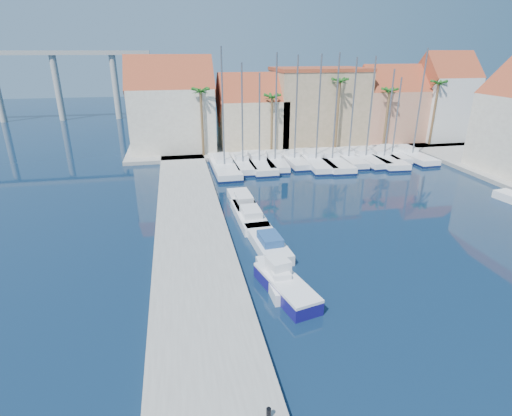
{
  "coord_description": "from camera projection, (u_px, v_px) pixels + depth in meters",
  "views": [
    {
      "loc": [
        -9.75,
        -14.41,
        14.5
      ],
      "look_at": [
        -3.99,
        14.02,
        3.0
      ],
      "focal_mm": 28.0,
      "sensor_mm": 36.0,
      "label": 1
    }
  ],
  "objects": [
    {
      "name": "fishing_boat",
      "position": [
        285.0,
        284.0,
        25.34
      ],
      "size": [
        3.18,
        5.97,
        1.99
      ],
      "rotation": [
        0.0,
        0.0,
        0.24
      ],
      "color": "navy",
      "rests_on": "ground"
    },
    {
      "name": "palm_2",
      "position": [
        340.0,
        84.0,
        57.43
      ],
      "size": [
        2.6,
        2.6,
        11.15
      ],
      "color": "brown",
      "rests_on": "shore_north"
    },
    {
      "name": "sailboat_1",
      "position": [
        242.0,
        163.0,
        52.6
      ],
      "size": [
        2.46,
        9.17,
        13.15
      ],
      "rotation": [
        0.0,
        0.0,
        -0.0
      ],
      "color": "white",
      "rests_on": "ground"
    },
    {
      "name": "bollard",
      "position": [
        269.0,
        413.0,
        16.21
      ],
      "size": [
        0.2,
        0.2,
        0.51
      ],
      "primitive_type": "cylinder",
      "color": "black",
      "rests_on": "quay_west"
    },
    {
      "name": "building_1",
      "position": [
        252.0,
        114.0,
        61.51
      ],
      "size": [
        10.3,
        8.0,
        11.0
      ],
      "color": "tan",
      "rests_on": "shore_north"
    },
    {
      "name": "palm_0",
      "position": [
        201.0,
        93.0,
        54.09
      ],
      "size": [
        2.6,
        2.6,
        10.15
      ],
      "color": "brown",
      "rests_on": "shore_north"
    },
    {
      "name": "motorboat_west_0",
      "position": [
        277.0,
        277.0,
        26.37
      ],
      "size": [
        1.82,
        5.16,
        1.4
      ],
      "rotation": [
        0.0,
        0.0,
        0.04
      ],
      "color": "white",
      "rests_on": "ground"
    },
    {
      "name": "building_0",
      "position": [
        172.0,
        108.0,
        58.85
      ],
      "size": [
        12.3,
        9.0,
        13.5
      ],
      "color": "beige",
      "rests_on": "shore_north"
    },
    {
      "name": "sailboat_6",
      "position": [
        330.0,
        160.0,
        54.37
      ],
      "size": [
        3.66,
        11.83,
        14.28
      ],
      "rotation": [
        0.0,
        0.0,
        -0.05
      ],
      "color": "white",
      "rests_on": "ground"
    },
    {
      "name": "motorboat_west_3",
      "position": [
        243.0,
        201.0,
        39.64
      ],
      "size": [
        2.3,
        6.74,
        1.4
      ],
      "rotation": [
        0.0,
        0.0,
        0.02
      ],
      "color": "white",
      "rests_on": "ground"
    },
    {
      "name": "sailboat_7",
      "position": [
        347.0,
        158.0,
        55.31
      ],
      "size": [
        2.83,
        9.63,
        13.73
      ],
      "rotation": [
        0.0,
        0.0,
        -0.03
      ],
      "color": "white",
      "rests_on": "ground"
    },
    {
      "name": "shore_north",
      "position": [
        298.0,
        143.0,
        65.76
      ],
      "size": [
        54.0,
        16.0,
        0.5
      ],
      "primitive_type": "cube",
      "color": "gray",
      "rests_on": "ground"
    },
    {
      "name": "sailboat_0",
      "position": [
        224.0,
        166.0,
        51.56
      ],
      "size": [
        3.25,
        11.57,
        14.96
      ],
      "rotation": [
        0.0,
        0.0,
        0.02
      ],
      "color": "white",
      "rests_on": "ground"
    },
    {
      "name": "sailboat_11",
      "position": [
        410.0,
        155.0,
        56.94
      ],
      "size": [
        3.03,
        10.27,
        14.79
      ],
      "rotation": [
        0.0,
        0.0,
        0.03
      ],
      "color": "white",
      "rests_on": "ground"
    },
    {
      "name": "building_2",
      "position": [
        318.0,
        105.0,
        64.1
      ],
      "size": [
        14.2,
        10.2,
        11.5
      ],
      "color": "#9A865F",
      "rests_on": "shore_north"
    },
    {
      "name": "viaduct",
      "position": [
        29.0,
        72.0,
        84.0
      ],
      "size": [
        48.0,
        2.2,
        14.45
      ],
      "color": "#9E9E99",
      "rests_on": "ground"
    },
    {
      "name": "sailboat_2",
      "position": [
        258.0,
        162.0,
        53.18
      ],
      "size": [
        2.99,
        11.05,
        11.98
      ],
      "rotation": [
        0.0,
        0.0,
        0.01
      ],
      "color": "white",
      "rests_on": "ground"
    },
    {
      "name": "quay_west",
      "position": [
        194.0,
        248.0,
        30.82
      ],
      "size": [
        6.0,
        77.0,
        0.5
      ],
      "primitive_type": "cube",
      "color": "gray",
      "rests_on": "ground"
    },
    {
      "name": "sailboat_9",
      "position": [
        382.0,
        157.0,
        55.68
      ],
      "size": [
        3.94,
        11.66,
        12.3
      ],
      "rotation": [
        0.0,
        0.0,
        -0.08
      ],
      "color": "white",
      "rests_on": "ground"
    },
    {
      "name": "sailboat_8",
      "position": [
        363.0,
        157.0,
        55.68
      ],
      "size": [
        3.63,
        10.67,
        13.85
      ],
      "rotation": [
        0.0,
        0.0,
        0.08
      ],
      "color": "white",
      "rests_on": "ground"
    },
    {
      "name": "sailboat_3",
      "position": [
        274.0,
        161.0,
        53.81
      ],
      "size": [
        3.36,
        9.87,
        14.27
      ],
      "rotation": [
        0.0,
        0.0,
        -0.08
      ],
      "color": "white",
      "rests_on": "ground"
    },
    {
      "name": "palm_1",
      "position": [
        272.0,
        99.0,
        56.28
      ],
      "size": [
        2.6,
        2.6,
        9.15
      ],
      "color": "brown",
      "rests_on": "shore_north"
    },
    {
      "name": "building_4",
      "position": [
        443.0,
        99.0,
        65.89
      ],
      "size": [
        8.3,
        8.0,
        14.0
      ],
      "color": "white",
      "rests_on": "shore_north"
    },
    {
      "name": "sailboat_5",
      "position": [
        314.0,
        160.0,
        54.25
      ],
      "size": [
        3.7,
        11.67,
        14.12
      ],
      "rotation": [
        0.0,
        0.0,
        -0.06
      ],
      "color": "white",
      "rests_on": "ground"
    },
    {
      "name": "sailboat_10",
      "position": [
        390.0,
        154.0,
        57.34
      ],
      "size": [
        3.03,
        9.16,
        11.16
      ],
      "rotation": [
        0.0,
        0.0,
        -0.07
      ],
      "color": "white",
      "rests_on": "ground"
    },
    {
      "name": "palm_3",
      "position": [
        389.0,
        93.0,
        59.43
      ],
      "size": [
        2.6,
        2.6,
        9.65
      ],
      "color": "brown",
      "rests_on": "shore_north"
    },
    {
      "name": "ground",
      "position": [
        387.0,
        357.0,
        20.27
      ],
      "size": [
        260.0,
        260.0,
        0.0
      ],
      "primitive_type": "plane",
      "color": "black",
      "rests_on": "ground"
    },
    {
      "name": "motorboat_west_1",
      "position": [
        268.0,
        242.0,
        31.2
      ],
      "size": [
        2.62,
        6.77,
        1.4
      ],
      "rotation": [
        0.0,
        0.0,
        0.08
      ],
      "color": "white",
      "rests_on": "ground"
    },
    {
      "name": "motorboat_west_2",
      "position": [
        249.0,
        215.0,
        36.32
      ],
      "size": [
        2.48,
        7.17,
        1.4
      ],
      "rotation": [
        0.0,
        0.0,
        0.03
      ],
      "color": "white",
      "rests_on": "ground"
    },
    {
      "name": "sailboat_4",
      "position": [
        293.0,
        160.0,
        54.3
      ],
      "size": [
        2.46,
        8.6,
        14.01
      ],
      "rotation": [
        0.0,
        0.0,
        0.02
      ],
      "color": "white",
      "rests_on": "ground"
    },
    {
      "name": "palm_4",
      "position": [
        439.0,
        85.0,
        60.56
      ],
      "size": [
        2.6,
        2.6,
        10.65
      ],
      "color": "brown",
      "rests_on": "shore_north"
    },
    {
      "name": "building_3",
      "position": [
        389.0,
        107.0,
        65.55
      ],
      "size": [
        10.3,
        8.0,
        12.0
      ],
      "color": "tan",
      "rests_on": "shore_north"
    }
  ]
}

